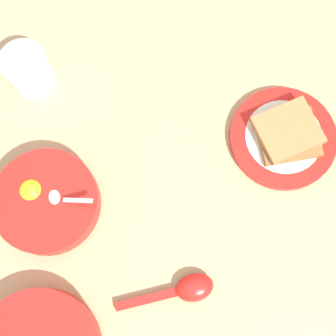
% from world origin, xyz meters
% --- Properties ---
extents(ground_plane, '(3.00, 3.00, 0.00)m').
position_xyz_m(ground_plane, '(0.00, 0.00, 0.00)').
color(ground_plane, tan).
extents(egg_bowl, '(0.17, 0.17, 0.07)m').
position_xyz_m(egg_bowl, '(-0.00, -0.18, 0.02)').
color(egg_bowl, red).
rests_on(egg_bowl, ground_plane).
extents(toast_plate, '(0.19, 0.19, 0.02)m').
position_xyz_m(toast_plate, '(-0.02, 0.24, 0.01)').
color(toast_plate, red).
rests_on(toast_plate, ground_plane).
extents(toast_sandwich, '(0.11, 0.11, 0.03)m').
position_xyz_m(toast_sandwich, '(-0.02, 0.24, 0.03)').
color(toast_sandwich, brown).
rests_on(toast_sandwich, toast_plate).
extents(soup_spoon, '(0.04, 0.16, 0.03)m').
position_xyz_m(soup_spoon, '(0.19, 0.01, 0.01)').
color(soup_spoon, red).
rests_on(soup_spoon, ground_plane).
extents(drinking_cup, '(0.08, 0.08, 0.07)m').
position_xyz_m(drinking_cup, '(-0.23, -0.17, 0.04)').
color(drinking_cup, silver).
rests_on(drinking_cup, ground_plane).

